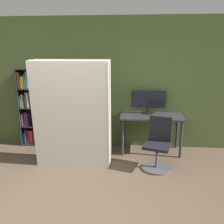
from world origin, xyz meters
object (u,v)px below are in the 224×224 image
(mattress_far, at_px, (74,113))
(monitor, at_px, (148,100))
(bookshelf, at_px, (35,108))
(mattress_near, at_px, (71,116))
(office_chair, at_px, (158,148))

(mattress_far, bearing_deg, monitor, 30.15)
(bookshelf, bearing_deg, mattress_near, -43.95)
(office_chair, xyz_separation_m, bookshelf, (-2.57, 0.91, 0.45))
(bookshelf, relative_size, mattress_near, 0.88)
(bookshelf, bearing_deg, monitor, -0.72)
(mattress_far, bearing_deg, mattress_near, -90.00)
(monitor, bearing_deg, bookshelf, 179.28)
(mattress_near, xyz_separation_m, mattress_far, (0.00, 0.21, -0.00))
(monitor, bearing_deg, mattress_far, -149.85)
(monitor, relative_size, mattress_far, 0.37)
(office_chair, xyz_separation_m, mattress_near, (-1.50, -0.12, 0.58))
(monitor, distance_m, office_chair, 1.12)
(monitor, bearing_deg, mattress_near, -143.54)
(office_chair, bearing_deg, mattress_far, 176.53)
(bookshelf, bearing_deg, mattress_far, -37.38)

